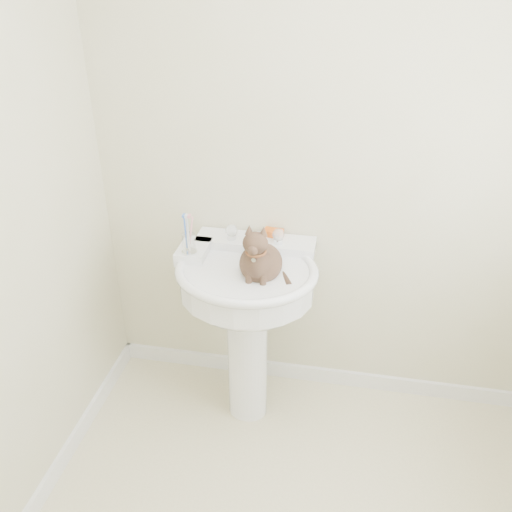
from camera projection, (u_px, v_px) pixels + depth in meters
The scene contains 7 objects.
wall_back at pixel (331, 166), 2.39m from camera, with size 2.20×0.00×2.50m, color beige, non-canonical shape.
baseboard_back at pixel (316, 374), 2.98m from camera, with size 2.20×0.02×0.09m, color white.
pedestal_sink at pixel (247, 297), 2.46m from camera, with size 0.65×0.64×0.90m.
faucet at pixel (254, 235), 2.48m from camera, with size 0.28×0.12×0.14m.
soap_bar at pixel (273, 233), 2.56m from camera, with size 0.09×0.06×0.03m, color #DE5D17.
toothbrush_cup at pixel (189, 243), 2.40m from camera, with size 0.07×0.07×0.19m.
cat at pixel (260, 261), 2.30m from camera, with size 0.20×0.26×0.38m.
Camera 1 is at (0.10, -1.19, 2.09)m, focal length 38.00 mm.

